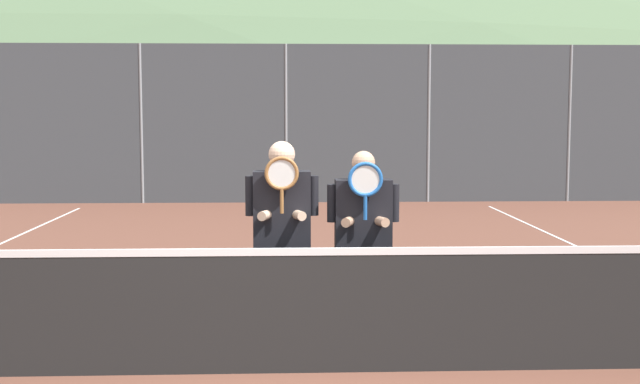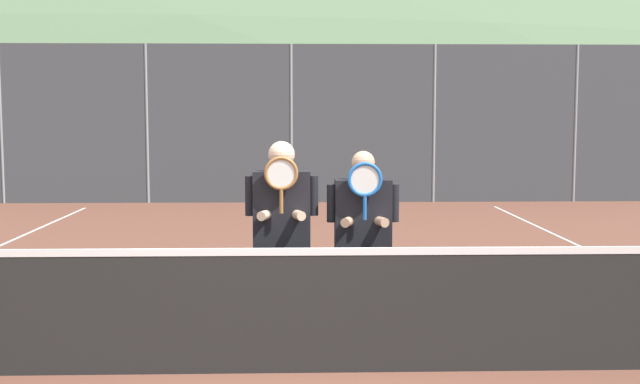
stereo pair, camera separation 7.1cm
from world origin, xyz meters
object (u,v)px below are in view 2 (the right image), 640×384
at_px(player_center_left, 363,234).
at_px(car_center, 503,155).
at_px(car_far_left, 103,160).
at_px(player_leftmost, 282,227).
at_px(car_left_of_center, 305,159).

xyz_separation_m(player_center_left, car_center, (4.71, 13.67, -0.04)).
distance_m(player_center_left, car_far_left, 14.52).
distance_m(player_leftmost, car_center, 14.67).
bearing_deg(car_far_left, player_leftmost, -70.80).
relative_size(player_center_left, car_far_left, 0.39).
height_order(player_center_left, car_far_left, player_center_left).
xyz_separation_m(player_center_left, car_left_of_center, (-0.33, 13.47, -0.13)).
height_order(player_leftmost, car_far_left, player_leftmost).
distance_m(car_left_of_center, car_center, 5.05).
relative_size(player_leftmost, player_center_left, 1.05).
height_order(player_leftmost, player_center_left, player_leftmost).
relative_size(car_far_left, car_left_of_center, 1.05).
relative_size(car_left_of_center, car_center, 0.94).
xyz_separation_m(player_leftmost, car_center, (5.38, 13.64, -0.10)).
relative_size(player_leftmost, car_far_left, 0.41).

